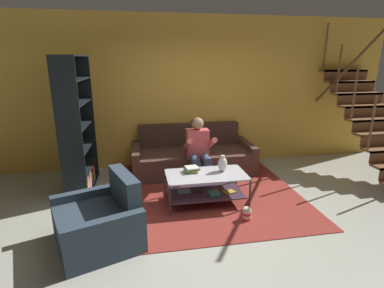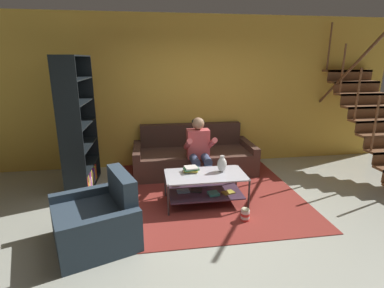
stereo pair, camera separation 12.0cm
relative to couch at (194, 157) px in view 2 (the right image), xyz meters
name	(u,v)px [view 2 (the right image)]	position (x,y,z in m)	size (l,w,h in m)	color
ground	(216,222)	(-0.01, -1.94, -0.28)	(16.80, 16.80, 0.00)	#A7AA9C
back_partition	(189,92)	(-0.01, 0.52, 1.17)	(8.40, 0.12, 2.90)	gold
staircase_run	(372,112)	(3.21, -0.56, 0.89)	(0.98, 2.53, 3.00)	brown
couch	(194,157)	(0.00, 0.00, 0.00)	(2.25, 1.00, 0.86)	#492F26
person_seated_center	(199,149)	(0.00, -0.59, 0.34)	(0.50, 0.58, 1.14)	#394767
coffee_table	(205,184)	(-0.05, -1.37, 0.03)	(1.17, 0.64, 0.46)	#B8B9C4
area_rug	(200,187)	(-0.02, -0.81, -0.27)	(3.00, 3.31, 0.01)	maroon
vase	(222,164)	(0.22, -1.30, 0.30)	(0.14, 0.14, 0.25)	silver
book_stack	(191,169)	(-0.24, -1.24, 0.23)	(0.24, 0.22, 0.08)	silver
bookshelf	(77,139)	(-1.99, -0.45, 0.56)	(0.39, 1.10, 2.15)	black
armchair	(98,221)	(-1.48, -2.13, -0.01)	(1.13, 1.18, 0.81)	#2F3E4D
popcorn_tub	(245,214)	(0.38, -1.97, -0.18)	(0.12, 0.12, 0.19)	red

